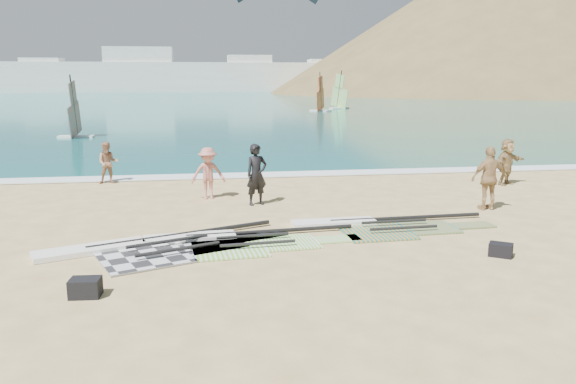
{
  "coord_description": "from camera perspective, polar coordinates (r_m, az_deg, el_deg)",
  "views": [
    {
      "loc": [
        -3.06,
        -10.3,
        3.95
      ],
      "look_at": [
        -0.92,
        4.0,
        1.0
      ],
      "focal_mm": 35.0,
      "sensor_mm": 36.0,
      "label": 1
    }
  ],
  "objects": [
    {
      "name": "ground",
      "position": [
        11.45,
        7.62,
        -8.76
      ],
      "size": [
        300.0,
        300.0,
        0.0
      ],
      "primitive_type": "plane",
      "color": "#D1BB7A",
      "rests_on": "ground"
    },
    {
      "name": "sea",
      "position": [
        142.39,
        -7.38,
        9.86
      ],
      "size": [
        300.0,
        240.0,
        0.06
      ],
      "primitive_type": "cube",
      "color": "#0D585D",
      "rests_on": "ground"
    },
    {
      "name": "surf_line",
      "position": [
        23.15,
        -0.79,
        1.71
      ],
      "size": [
        300.0,
        1.2,
        0.04
      ],
      "primitive_type": "cube",
      "color": "white",
      "rests_on": "ground"
    },
    {
      "name": "far_town",
      "position": [
        160.8,
        -13.29,
        11.44
      ],
      "size": [
        160.0,
        8.0,
        12.0
      ],
      "color": "white",
      "rests_on": "ground"
    },
    {
      "name": "headland_main",
      "position": [
        165.69,
        23.93,
        9.21
      ],
      "size": [
        143.0,
        143.0,
        45.0
      ],
      "primitive_type": "cone",
      "color": "olive",
      "rests_on": "ground"
    },
    {
      "name": "rig_grey",
      "position": [
        13.58,
        -14.11,
        -5.52
      ],
      "size": [
        6.0,
        3.64,
        0.2
      ],
      "rotation": [
        0.0,
        0.0,
        0.38
      ],
      "color": "#292A2C",
      "rests_on": "ground"
    },
    {
      "name": "rig_green",
      "position": [
        13.81,
        -5.44,
        -4.93
      ],
      "size": [
        5.36,
        2.2,
        0.2
      ],
      "rotation": [
        0.0,
        0.0,
        0.09
      ],
      "color": "#6DD227",
      "rests_on": "ground"
    },
    {
      "name": "rig_orange",
      "position": [
        15.31,
        9.04,
        -3.38
      ],
      "size": [
        5.47,
        2.18,
        0.2
      ],
      "rotation": [
        0.0,
        0.0,
        0.04
      ],
      "color": "orange",
      "rests_on": "ground"
    },
    {
      "name": "gear_bag_near",
      "position": [
        11.08,
        -19.9,
        -9.12
      ],
      "size": [
        0.57,
        0.44,
        0.35
      ],
      "primitive_type": "cube",
      "rotation": [
        0.0,
        0.0,
        -0.08
      ],
      "color": "black",
      "rests_on": "ground"
    },
    {
      "name": "gear_bag_far",
      "position": [
        13.57,
        20.8,
        -5.51
      ],
      "size": [
        0.61,
        0.57,
        0.3
      ],
      "primitive_type": "cube",
      "rotation": [
        0.0,
        0.0,
        -0.61
      ],
      "color": "black",
      "rests_on": "ground"
    },
    {
      "name": "person_wetsuit",
      "position": [
        17.63,
        -3.21,
        1.77
      ],
      "size": [
        0.83,
        0.69,
        1.93
      ],
      "primitive_type": "imported",
      "rotation": [
        0.0,
        0.0,
        0.38
      ],
      "color": "black",
      "rests_on": "ground"
    },
    {
      "name": "beachgoer_left",
      "position": [
        22.31,
        -17.82,
        2.85
      ],
      "size": [
        0.82,
        0.67,
        1.59
      ],
      "primitive_type": "imported",
      "rotation": [
        0.0,
        0.0,
        0.09
      ],
      "color": "#A37658",
      "rests_on": "ground"
    },
    {
      "name": "beachgoer_mid",
      "position": [
        18.69,
        -8.12,
        1.9
      ],
      "size": [
        1.16,
        0.73,
        1.72
      ],
      "primitive_type": "imported",
      "rotation": [
        0.0,
        0.0,
        0.09
      ],
      "color": "#B86C61",
      "rests_on": "ground"
    },
    {
      "name": "beachgoer_back",
      "position": [
        18.0,
        19.77,
        1.32
      ],
      "size": [
        1.16,
        0.52,
        1.94
      ],
      "primitive_type": "imported",
      "rotation": [
        0.0,
        0.0,
        3.18
      ],
      "color": "tan",
      "rests_on": "ground"
    },
    {
      "name": "beachgoer_right",
      "position": [
        22.52,
        21.36,
        2.87
      ],
      "size": [
        1.65,
        1.24,
        1.73
      ],
      "primitive_type": "imported",
      "rotation": [
        0.0,
        0.0,
        0.51
      ],
      "color": "#9D7E50",
      "rests_on": "ground"
    },
    {
      "name": "windsurfer_left",
      "position": [
        40.11,
        -20.85,
        6.92
      ],
      "size": [
        2.34,
        2.81,
        4.19
      ],
      "rotation": [
        0.0,
        0.0,
        -0.07
      ],
      "color": "white",
      "rests_on": "ground"
    },
    {
      "name": "windsurfer_centre",
      "position": [
        67.6,
        3.32,
        9.31
      ],
      "size": [
        2.59,
        2.77,
        4.65
      ],
      "rotation": [
        0.0,
        0.0,
        -0.5
      ],
      "color": "white",
      "rests_on": "ground"
    },
    {
      "name": "windsurfer_right",
      "position": [
        73.09,
        5.22,
        9.49
      ],
      "size": [
        2.76,
        2.96,
        4.93
      ],
      "rotation": [
        0.0,
        0.0,
        0.48
      ],
      "color": "white",
      "rests_on": "ground"
    }
  ]
}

